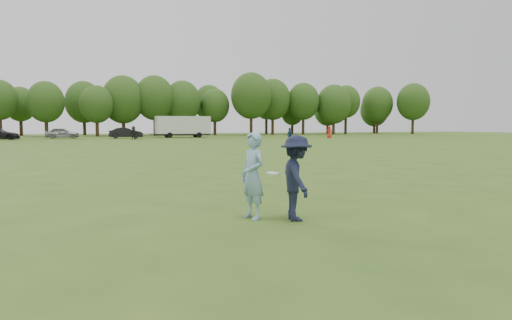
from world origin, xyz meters
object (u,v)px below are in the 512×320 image
Objects in this scene: player_far_d at (134,133)px; cargo_trailer at (183,126)px; defender at (296,178)px; thrower at (253,176)px; field_cone at (289,139)px; player_far_c at (329,132)px; car_e at (62,133)px; player_far_b at (290,135)px; car_f at (126,133)px.

cargo_trailer is (7.98, 7.29, 0.90)m from player_far_d.
defender is at bearing -99.92° from cargo_trailer.
thrower is 0.19× the size of cargo_trailer.
field_cone is at bearing -14.25° from defender.
player_far_c is at bearing -19.98° from defender.
player_far_c is 37.72m from car_e.
thrower is 39.15m from player_far_b.
player_far_b is 5.33× the size of field_cone.
car_f is 23.50m from field_cone.
car_e is at bearing -143.96° from player_far_b.
car_f is 15.59× the size of field_cone.
thrower is 1.03× the size of defender.
car_e is at bearing 171.13° from thrower.
player_far_c reaches higher than car_f.
car_f is at bearing -153.52° from player_far_b.
cargo_trailer reaches higher than player_far_d.
car_e is (-5.54, 60.79, -0.09)m from thrower.
player_far_d is 0.37× the size of car_f.
player_far_d is 5.82× the size of field_cone.
car_f is (2.84, 58.20, -0.08)m from thrower.
defender is at bearing 43.75° from thrower.
player_far_b is 0.92× the size of player_far_d.
cargo_trailer is at bearing -171.77° from player_far_b.
cargo_trailer is at bearing -74.67° from car_f.
player_far_b is 0.90× the size of player_far_c.
thrower reaches higher than car_f.
defender is 49.03m from field_cone.
cargo_trailer is at bearing -93.62° from car_e.
thrower is 0.38× the size of car_e.
player_far_b is 0.36× the size of car_e.
defender is at bearing -174.27° from car_e.
car_e is at bearing 108.19° from player_far_d.
player_far_d is at bearing -133.41° from car_e.
defender is at bearing 82.63° from player_far_c.
player_far_b is at bearing 70.88° from player_far_c.
cargo_trailer reaches higher than player_far_b.
defender reaches higher than car_e.
defender is 0.95× the size of player_far_d.
defender is 1.04× the size of player_far_b.
player_far_d is 0.39× the size of car_e.
defender is at bearing -121.28° from player_far_d.
player_far_c is 0.20× the size of cargo_trailer.
cargo_trailer is (-6.11, 24.67, 0.98)m from player_far_b.
thrower is 0.37× the size of car_f.
player_far_d is 12.13m from car_e.
thrower is 0.96× the size of player_far_c.
player_far_c reaches higher than defender.
defender is 0.18× the size of cargo_trailer.
car_e is 14.88× the size of field_cone.
player_far_c is 0.40× the size of car_e.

